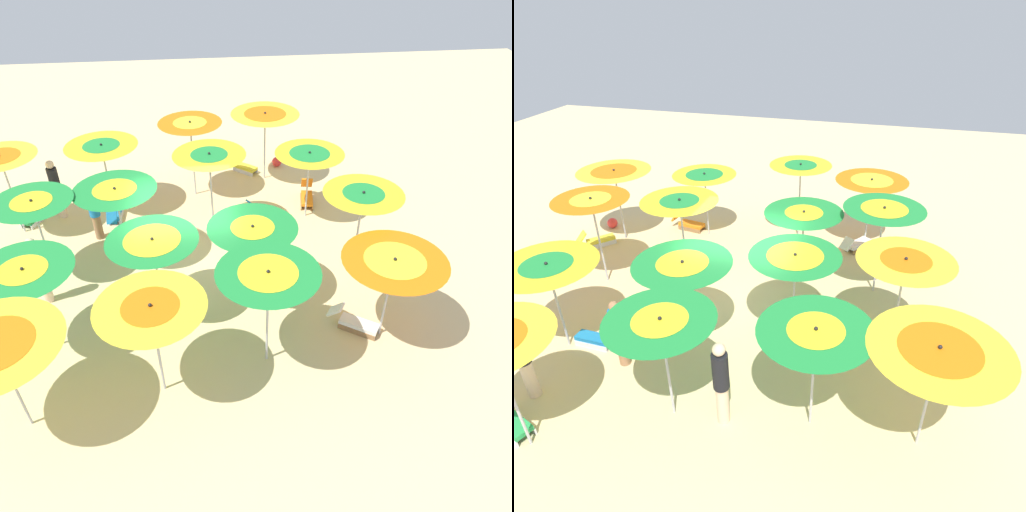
{
  "view_description": "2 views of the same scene",
  "coord_description": "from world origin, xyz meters",
  "views": [
    {
      "loc": [
        -0.65,
        10.13,
        8.26
      ],
      "look_at": [
        -1.72,
        0.62,
        0.87
      ],
      "focal_mm": 34.21,
      "sensor_mm": 36.0,
      "label": 1
    },
    {
      "loc": [
        8.82,
        3.05,
        7.01
      ],
      "look_at": [
        -0.7,
        0.5,
        1.23
      ],
      "focal_mm": 31.59,
      "sensor_mm": 36.0,
      "label": 2
    }
  ],
  "objects": [
    {
      "name": "ground",
      "position": [
        0.0,
        0.0,
        -0.02
      ],
      "size": [
        39.41,
        39.41,
        0.04
      ],
      "primitive_type": "cube",
      "color": "beige"
    },
    {
      "name": "beach_umbrella_0",
      "position": [
        -2.64,
        -4.95,
        2.14
      ],
      "size": [
        2.23,
        2.23,
        2.38
      ],
      "color": "#B2B2B7",
      "rests_on": "ground"
    },
    {
      "name": "beach_umbrella_1",
      "position": [
        -0.24,
        -4.11,
        2.27
      ],
      "size": [
        1.95,
        1.95,
        2.53
      ],
      "color": "#B2B2B7",
      "rests_on": "ground"
    },
    {
      "name": "beach_umbrella_2",
      "position": [
        2.35,
        -3.48,
        1.99
      ],
      "size": [
        2.12,
        2.12,
        2.22
      ],
      "color": "#B2B2B7",
      "rests_on": "ground"
    },
    {
      "name": "beach_umbrella_4",
      "position": [
        -3.6,
        -2.4,
        1.92
      ],
      "size": [
        2.01,
        2.01,
        2.16
      ],
      "color": "#B2B2B7",
      "rests_on": "ground"
    },
    {
      "name": "beach_umbrella_5",
      "position": [
        -0.74,
        -1.88,
        2.28
      ],
      "size": [
        1.99,
        1.99,
        2.53
      ],
      "color": "#B2B2B7",
      "rests_on": "ground"
    },
    {
      "name": "beach_umbrella_6",
      "position": [
        1.65,
        -0.74,
        2.01
      ],
      "size": [
        2.09,
        2.09,
        2.27
      ],
      "color": "#B2B2B7",
      "rests_on": "ground"
    },
    {
      "name": "beach_umbrella_7",
      "position": [
        3.52,
        -0.29,
        2.05
      ],
      "size": [
        1.95,
        1.95,
        2.32
      ],
      "color": "#B2B2B7",
      "rests_on": "ground"
    },
    {
      "name": "beach_umbrella_8",
      "position": [
        -4.28,
        0.52,
        2.27
      ],
      "size": [
        1.93,
        1.93,
        2.5
      ],
      "color": "#B2B2B7",
      "rests_on": "ground"
    },
    {
      "name": "beach_umbrella_9",
      "position": [
        -1.58,
        1.17,
        1.95
      ],
      "size": [
        2.06,
        2.06,
        2.19
      ],
      "color": "#B2B2B7",
      "rests_on": "ground"
    },
    {
      "name": "beach_umbrella_10",
      "position": [
        0.62,
        1.42,
        1.97
      ],
      "size": [
        2.03,
        2.03,
        2.19
      ],
      "color": "#B2B2B7",
      "rests_on": "ground"
    },
    {
      "name": "beach_umbrella_11",
      "position": [
        3.07,
        2.29,
        2.02
      ],
      "size": [
        2.01,
        2.01,
        2.29
      ],
      "color": "#B2B2B7",
      "rests_on": "ground"
    },
    {
      "name": "beach_umbrella_12",
      "position": [
        -4.34,
        2.7,
        1.96
      ],
      "size": [
        2.19,
        2.19,
        2.2
      ],
      "color": "#B2B2B7",
      "rests_on": "ground"
    },
    {
      "name": "beach_umbrella_13",
      "position": [
        -1.67,
        3.15,
        2.28
      ],
      "size": [
        2.03,
        2.03,
        2.5
      ],
      "color": "#B2B2B7",
      "rests_on": "ground"
    },
    {
      "name": "beach_umbrella_14",
      "position": [
        0.5,
        3.7,
        2.15
      ],
      "size": [
        2.04,
        2.04,
        2.37
      ],
      "color": "#B2B2B7",
      "rests_on": "ground"
    },
    {
      "name": "beach_umbrella_15",
      "position": [
        3.02,
        4.23,
        2.04
      ],
      "size": [
        2.29,
        2.29,
        2.3
      ],
      "color": "#B2B2B7",
      "rests_on": "ground"
    },
    {
      "name": "lounger_0",
      "position": [
        -3.8,
        -3.18,
        0.22
      ],
      "size": [
        0.56,
        1.19,
        0.67
      ],
      "rotation": [
        0.0,
        0.0,
        7.69
      ],
      "color": "olive",
      "rests_on": "ground"
    },
    {
      "name": "lounger_1",
      "position": [
        -1.95,
        -5.52,
        0.2
      ],
      "size": [
        1.11,
        1.02,
        0.59
      ],
      "rotation": [
        0.0,
        0.0,
        8.71
      ],
      "color": "silver",
      "rests_on": "ground"
    },
    {
      "name": "lounger_2",
      "position": [
        -1.52,
        -2.21,
        0.21
      ],
      "size": [
        1.33,
        0.93,
        0.63
      ],
      "rotation": [
        0.0,
        0.0,
        6.78
      ],
      "color": "olive",
      "rests_on": "ground"
    },
    {
      "name": "lounger_4",
      "position": [
        2.21,
        -2.8,
        0.21
      ],
      "size": [
        0.36,
        1.16,
        0.65
      ],
      "rotation": [
        0.0,
        0.0,
        4.68
      ],
      "color": "silver",
      "rests_on": "ground"
    },
    {
      "name": "lounger_5",
      "position": [
        -3.82,
        2.49,
        0.2
      ],
      "size": [
        1.19,
        0.96,
        0.55
      ],
      "rotation": [
        0.0,
        0.0,
        8.83
      ],
      "color": "olive",
      "rests_on": "ground"
    },
    {
      "name": "beachgoer_0",
      "position": [
        3.44,
        0.7,
        1.0
      ],
      "size": [
        0.3,
        0.3,
        1.88
      ],
      "rotation": [
        0.0,
        0.0,
        0.21
      ],
      "color": "beige",
      "rests_on": "ground"
    },
    {
      "name": "beachgoer_1",
      "position": [
        2.56,
        -1.9,
        0.86
      ],
      "size": [
        0.3,
        0.3,
        1.64
      ],
      "rotation": [
        0.0,
        0.0,
        2.24
      ],
      "color": "#A3704C",
      "rests_on": "ground"
    },
    {
      "name": "beachgoer_2",
      "position": [
        3.84,
        -3.18,
        1.0
      ],
      "size": [
        0.3,
        0.3,
        1.89
      ],
      "rotation": [
        0.0,
        0.0,
        4.03
      ],
      "color": "beige",
      "rests_on": "ground"
    },
    {
      "name": "beach_ball",
      "position": [
        -3.2,
        -5.77,
        0.17
      ],
      "size": [
        0.35,
        0.35,
        0.35
      ],
      "primitive_type": "sphere",
      "color": "red",
      "rests_on": "ground"
    }
  ]
}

